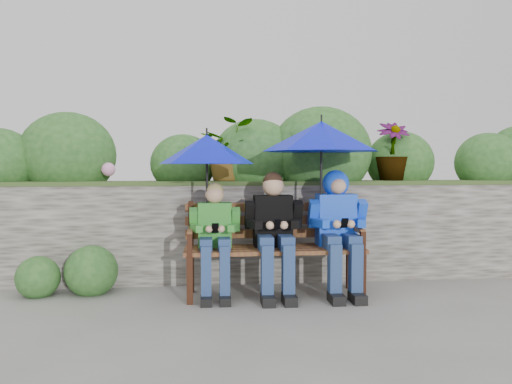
{
  "coord_description": "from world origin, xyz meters",
  "views": [
    {
      "loc": [
        -0.45,
        -4.37,
        1.19
      ],
      "look_at": [
        0.0,
        0.1,
        0.95
      ],
      "focal_mm": 35.0,
      "sensor_mm": 36.0,
      "label": 1
    }
  ],
  "objects": [
    {
      "name": "boy_left",
      "position": [
        -0.37,
        0.09,
        0.58
      ],
      "size": [
        0.45,
        0.52,
        1.04
      ],
      "color": "#2E842F",
      "rests_on": "ground"
    },
    {
      "name": "boy_right",
      "position": [
        0.76,
        0.1,
        0.67
      ],
      "size": [
        0.53,
        0.65,
        1.15
      ],
      "color": "blue",
      "rests_on": "ground"
    },
    {
      "name": "park_bench",
      "position": [
        0.17,
        0.16,
        0.49
      ],
      "size": [
        1.63,
        0.48,
        0.86
      ],
      "color": "black",
      "rests_on": "ground"
    },
    {
      "name": "umbrella_left",
      "position": [
        -0.44,
        0.15,
        1.33
      ],
      "size": [
        0.85,
        0.85,
        0.87
      ],
      "color": "#000CC4",
      "rests_on": "ground"
    },
    {
      "name": "umbrella_right",
      "position": [
        0.6,
        0.11,
        1.45
      ],
      "size": [
        1.08,
        1.08,
        0.97
      ],
      "color": "#000CC4",
      "rests_on": "ground"
    },
    {
      "name": "garden_backdrop",
      "position": [
        -0.01,
        1.59,
        0.64
      ],
      "size": [
        8.0,
        2.85,
        1.86
      ],
      "color": "#504A42",
      "rests_on": "ground"
    },
    {
      "name": "boy_middle",
      "position": [
        0.16,
        0.08,
        0.62
      ],
      "size": [
        0.52,
        0.61,
        1.13
      ],
      "color": "black",
      "rests_on": "ground"
    },
    {
      "name": "ground",
      "position": [
        0.0,
        0.0,
        0.0
      ],
      "size": [
        60.0,
        60.0,
        0.0
      ],
      "primitive_type": "plane",
      "color": "slate",
      "rests_on": "ground"
    }
  ]
}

